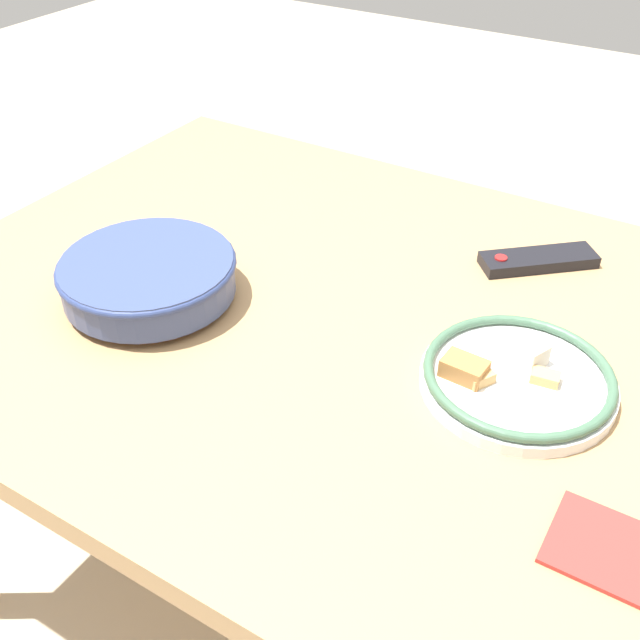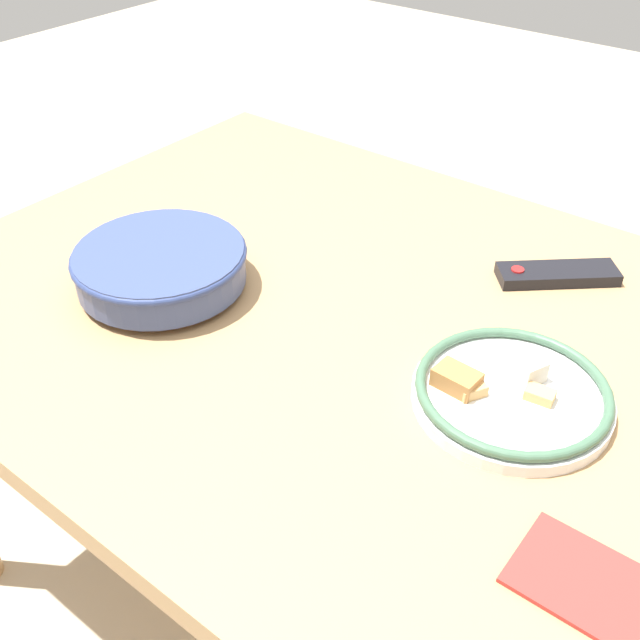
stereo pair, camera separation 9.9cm
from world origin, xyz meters
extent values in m
plane|color=#B7A88E|center=(0.00, 0.00, 0.00)|extent=(8.00, 8.00, 0.00)
cube|color=tan|center=(0.00, 0.00, 0.69)|extent=(1.48, 1.01, 0.04)
cylinder|color=tan|center=(-0.67, 0.44, 0.34)|extent=(0.06, 0.06, 0.67)
cylinder|color=#384775|center=(-0.33, -0.13, 0.72)|extent=(0.12, 0.12, 0.01)
cylinder|color=#384775|center=(-0.33, -0.13, 0.75)|extent=(0.27, 0.27, 0.06)
cylinder|color=#C67A33|center=(-0.33, -0.13, 0.75)|extent=(0.24, 0.24, 0.05)
torus|color=navy|center=(-0.33, -0.13, 0.77)|extent=(0.27, 0.27, 0.01)
cylinder|color=white|center=(0.23, -0.03, 0.72)|extent=(0.26, 0.26, 0.02)
torus|color=#42664C|center=(0.23, -0.03, 0.74)|extent=(0.25, 0.25, 0.01)
cube|color=#B2753D|center=(0.17, -0.07, 0.74)|extent=(0.06, 0.04, 0.03)
cube|color=tan|center=(0.19, -0.07, 0.74)|extent=(0.04, 0.04, 0.02)
cube|color=tan|center=(0.26, -0.02, 0.74)|extent=(0.04, 0.03, 0.01)
cube|color=silver|center=(0.23, 0.01, 0.75)|extent=(0.06, 0.05, 0.03)
cube|color=black|center=(0.16, 0.28, 0.72)|extent=(0.18, 0.17, 0.02)
cylinder|color=red|center=(0.11, 0.24, 0.73)|extent=(0.02, 0.02, 0.00)
cube|color=#B2332D|center=(0.42, -0.23, 0.72)|extent=(0.15, 0.11, 0.01)
camera|label=1|loc=(0.40, -0.81, 1.39)|focal=42.00mm
camera|label=2|loc=(0.48, -0.76, 1.39)|focal=42.00mm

